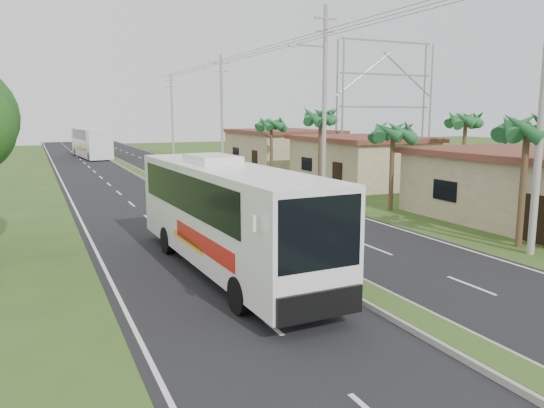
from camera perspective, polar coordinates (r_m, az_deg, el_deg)
name	(u,v)px	position (r m, az deg, el deg)	size (l,w,h in m)	color
ground	(378,302)	(15.68, 11.33, -10.31)	(180.00, 180.00, 0.00)	#304F1C
road_asphalt	(189,200)	(33.50, -8.97, 0.40)	(14.00, 160.00, 0.02)	black
median_strip	(188,199)	(33.48, -8.97, 0.56)	(1.20, 160.00, 0.18)	gray
lane_edge_left	(75,208)	(32.41, -20.46, -0.42)	(0.12, 160.00, 0.01)	silver
lane_edge_right	(285,194)	(35.83, 1.41, 1.10)	(0.12, 160.00, 0.01)	silver
shop_near	(544,187)	(29.14, 27.18, 1.61)	(8.60, 12.60, 3.52)	#9B9169
shop_mid	(360,160)	(40.96, 9.45, 4.65)	(7.60, 10.60, 3.67)	#9B9169
shop_far	(281,149)	(53.13, 1.00, 5.96)	(8.60, 11.60, 3.82)	#9B9169
palm_verge_a	(527,129)	(23.17, 25.77, 7.29)	(2.40, 2.40, 5.45)	#473321
palm_verge_b	(393,132)	(30.01, 12.90, 7.57)	(2.40, 2.40, 5.05)	#473321
palm_verge_c	(321,117)	(35.53, 5.25, 9.28)	(2.40, 2.40, 5.85)	#473321
palm_verge_d	(271,124)	(43.79, -0.07, 8.62)	(2.40, 2.40, 5.25)	#473321
palm_behind_shop	(466,120)	(37.57, 20.11, 8.47)	(2.40, 2.40, 5.65)	#473321
utility_pole_a	(543,104)	(22.14, 27.11, 9.55)	(1.60, 0.28, 11.00)	gray
utility_pole_b	(324,99)	(34.51, 5.62, 11.15)	(3.20, 0.28, 12.00)	gray
utility_pole_c	(222,111)	(52.80, -5.42, 9.96)	(1.60, 0.28, 11.00)	gray
utility_pole_d	(172,114)	(72.00, -10.68, 9.53)	(1.60, 0.28, 10.50)	gray
billboard_lattice	(385,98)	(51.99, 12.09, 11.07)	(10.18, 1.18, 12.07)	gray
coach_bus_main	(225,209)	(17.87, -5.08, -0.59)	(2.98, 12.14, 3.89)	white
coach_bus_far	(91,141)	(69.69, -18.89, 6.40)	(3.67, 12.52, 3.60)	white
motorcyclist	(245,216)	(23.41, -2.92, -1.34)	(1.96, 0.71, 2.39)	black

